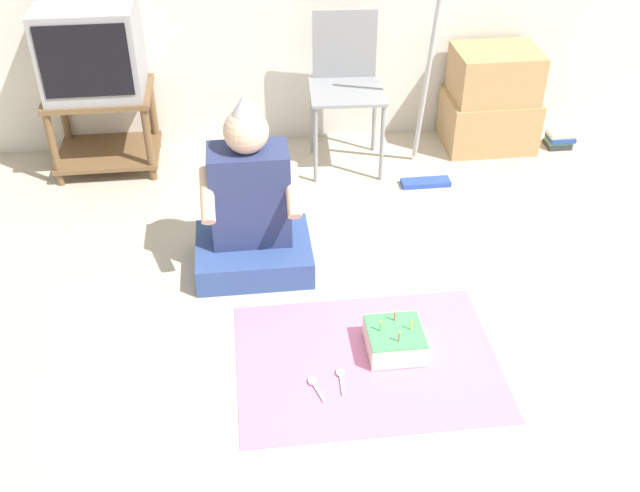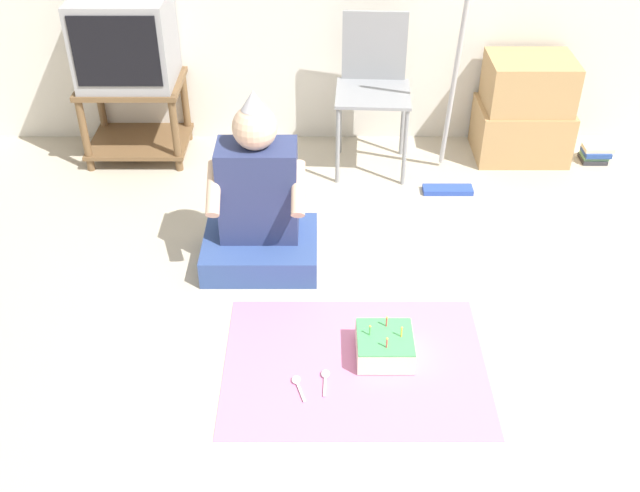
{
  "view_description": "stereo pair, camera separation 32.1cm",
  "coord_description": "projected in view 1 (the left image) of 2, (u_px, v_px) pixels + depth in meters",
  "views": [
    {
      "loc": [
        -0.79,
        -2.01,
        2.21
      ],
      "look_at": [
        -0.48,
        0.59,
        0.35
      ],
      "focal_mm": 42.0,
      "sensor_mm": 36.0,
      "label": 1
    },
    {
      "loc": [
        -0.47,
        -2.03,
        2.21
      ],
      "look_at": [
        -0.48,
        0.59,
        0.35
      ],
      "focal_mm": 42.0,
      "sensor_mm": 36.0,
      "label": 2
    }
  ],
  "objects": [
    {
      "name": "ground_plane",
      "position": [
        456.0,
        393.0,
        2.99
      ],
      "size": [
        16.0,
        16.0,
        0.0
      ],
      "primitive_type": "plane",
      "color": "#BCB29E"
    },
    {
      "name": "tv_stand",
      "position": [
        104.0,
        122.0,
        4.34
      ],
      "size": [
        0.59,
        0.46,
        0.47
      ],
      "color": "brown",
      "rests_on": "ground_plane"
    },
    {
      "name": "tv",
      "position": [
        90.0,
        49.0,
        4.08
      ],
      "size": [
        0.53,
        0.45,
        0.49
      ],
      "color": "#99999E",
      "rests_on": "tv_stand"
    },
    {
      "name": "folding_chair",
      "position": [
        346.0,
        78.0,
        4.26
      ],
      "size": [
        0.44,
        0.43,
        0.88
      ],
      "color": "gray",
      "rests_on": "ground_plane"
    },
    {
      "name": "cardboard_box_stack",
      "position": [
        491.0,
        100.0,
        4.55
      ],
      "size": [
        0.54,
        0.4,
        0.61
      ],
      "color": "tan",
      "rests_on": "ground_plane"
    },
    {
      "name": "dust_mop",
      "position": [
        428.0,
        117.0,
        4.16
      ],
      "size": [
        0.28,
        0.36,
        1.3
      ],
      "color": "#2D4CB2",
      "rests_on": "ground_plane"
    },
    {
      "name": "book_pile",
      "position": [
        560.0,
        139.0,
        4.67
      ],
      "size": [
        0.18,
        0.13,
        0.1
      ],
      "color": "#333338",
      "rests_on": "ground_plane"
    },
    {
      "name": "person_seated",
      "position": [
        251.0,
        212.0,
        3.53
      ],
      "size": [
        0.55,
        0.45,
        0.89
      ],
      "color": "#334C8C",
      "rests_on": "ground_plane"
    },
    {
      "name": "party_cloth",
      "position": [
        367.0,
        361.0,
        3.13
      ],
      "size": [
        1.09,
        0.82,
        0.01
      ],
      "color": "pink",
      "rests_on": "ground_plane"
    },
    {
      "name": "birthday_cake",
      "position": [
        395.0,
        340.0,
        3.16
      ],
      "size": [
        0.24,
        0.24,
        0.16
      ],
      "color": "#F4E0C6",
      "rests_on": "party_cloth"
    },
    {
      "name": "plastic_spoon_near",
      "position": [
        341.0,
        375.0,
        3.05
      ],
      "size": [
        0.04,
        0.15,
        0.01
      ],
      "color": "white",
      "rests_on": "party_cloth"
    },
    {
      "name": "plastic_spoon_far",
      "position": [
        314.0,
        384.0,
        3.02
      ],
      "size": [
        0.06,
        0.14,
        0.01
      ],
      "color": "white",
      "rests_on": "party_cloth"
    }
  ]
}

